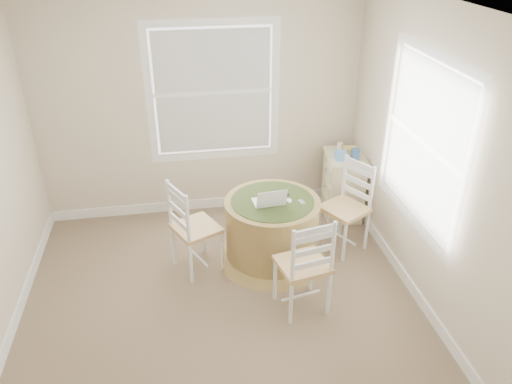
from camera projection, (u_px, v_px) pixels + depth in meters
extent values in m
cube|color=#77664B|center=(222.00, 307.00, 4.57)|extent=(3.60, 3.60, 0.02)
cube|color=white|center=(209.00, 5.00, 3.30)|extent=(3.60, 3.60, 0.02)
cube|color=beige|center=(200.00, 105.00, 5.50)|extent=(3.60, 0.02, 2.60)
cube|color=beige|center=(254.00, 353.00, 2.37)|extent=(3.60, 0.02, 2.60)
cube|color=beige|center=(430.00, 163.00, 4.20)|extent=(0.02, 3.60, 2.60)
cube|color=white|center=(206.00, 203.00, 6.08)|extent=(3.60, 0.02, 0.12)
cube|color=white|center=(14.00, 324.00, 4.27)|extent=(0.02, 3.60, 0.12)
cube|color=white|center=(407.00, 280.00, 4.80)|extent=(0.02, 3.60, 0.12)
cylinder|color=olive|center=(272.00, 227.00, 5.05)|extent=(0.93, 0.93, 0.60)
cone|color=olive|center=(272.00, 254.00, 5.21)|extent=(1.13, 1.13, 0.07)
cylinder|color=olive|center=(272.00, 202.00, 4.91)|extent=(0.95, 0.95, 0.03)
cylinder|color=#38491F|center=(272.00, 201.00, 4.90)|extent=(0.82, 0.82, 0.01)
cone|color=#38491F|center=(272.00, 206.00, 4.93)|extent=(0.91, 0.91, 0.10)
cube|color=white|center=(268.00, 202.00, 4.88)|extent=(0.31, 0.23, 0.02)
cube|color=silver|center=(268.00, 201.00, 4.87)|extent=(0.25, 0.13, 0.00)
cube|color=black|center=(272.00, 199.00, 4.72)|extent=(0.30, 0.08, 0.19)
ellipsoid|color=white|center=(289.00, 201.00, 4.89)|extent=(0.07, 0.10, 0.03)
cube|color=#B7BABF|center=(302.00, 202.00, 4.87)|extent=(0.06, 0.10, 0.02)
cube|color=black|center=(285.00, 195.00, 4.99)|extent=(0.07, 0.06, 0.02)
cube|color=beige|center=(343.00, 186.00, 5.82)|extent=(0.46, 0.59, 0.74)
cube|color=beige|center=(346.00, 156.00, 5.64)|extent=(0.49, 0.62, 0.02)
cube|color=#C0BE8E|center=(325.00, 203.00, 5.92)|extent=(0.06, 0.46, 0.16)
cube|color=#C0BE8E|center=(326.00, 186.00, 5.81)|extent=(0.06, 0.46, 0.16)
cube|color=#C0BE8E|center=(327.00, 169.00, 5.70)|extent=(0.06, 0.46, 0.16)
cube|color=#5C99D2|center=(341.00, 156.00, 5.51)|extent=(0.13, 0.13, 0.10)
cube|color=#DEBA4E|center=(350.00, 150.00, 5.68)|extent=(0.16, 0.12, 0.06)
cube|color=#315C93|center=(355.00, 154.00, 5.52)|extent=(0.09, 0.09, 0.12)
cylinder|color=beige|center=(340.00, 147.00, 5.73)|extent=(0.07, 0.07, 0.09)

